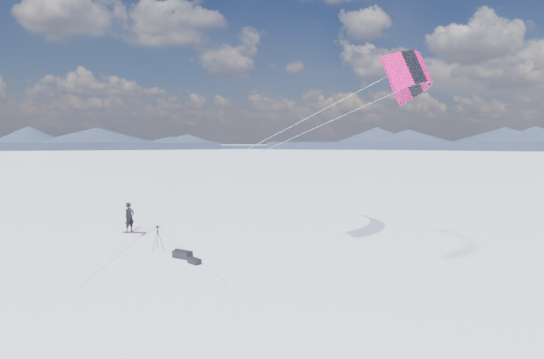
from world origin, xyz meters
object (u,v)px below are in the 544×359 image
at_px(snowkiter, 130,232).
at_px(gear_bag_b, 194,261).
at_px(snowboard, 134,233).
at_px(tripod, 158,235).
at_px(gear_bag_a, 182,254).

xyz_separation_m(snowkiter, gear_bag_b, (7.34, -3.82, 0.13)).
height_order(snowboard, tripod, tripod).
bearing_deg(gear_bag_b, gear_bag_a, 171.97).
relative_size(snowkiter, tripod, 1.44).
bearing_deg(gear_bag_a, snowboard, 156.93).
height_order(snowkiter, gear_bag_b, snowkiter).
bearing_deg(tripod, snowboard, 133.39).
distance_m(snowkiter, gear_bag_b, 8.28).
xyz_separation_m(tripod, gear_bag_b, (3.01, -1.15, -0.71)).
height_order(snowkiter, tripod, tripod).
xyz_separation_m(snowkiter, tripod, (4.33, -2.67, 0.84)).
relative_size(snowkiter, gear_bag_a, 1.93).
xyz_separation_m(tripod, gear_bag_a, (1.96, -0.60, -0.65)).
distance_m(gear_bag_a, gear_bag_b, 1.19).
xyz_separation_m(gear_bag_a, gear_bag_b, (1.05, -0.55, -0.05)).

